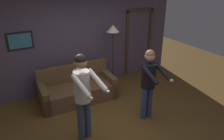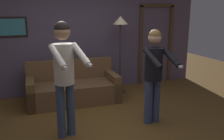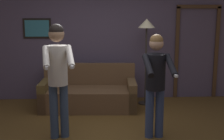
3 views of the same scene
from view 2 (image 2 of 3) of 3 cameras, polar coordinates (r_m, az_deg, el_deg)
name	(u,v)px [view 2 (image 2 of 3)]	position (r m, az deg, el deg)	size (l,w,h in m)	color
ground_plane	(109,131)	(4.22, -0.58, -13.76)	(12.00, 12.00, 0.00)	brown
back_wall_assembly	(76,37)	(5.97, -8.13, 7.39)	(6.40, 0.10, 2.60)	#55485E
couch	(73,89)	(5.45, -8.89, -4.30)	(1.94, 0.94, 0.87)	brown
torchiere_lamp	(120,29)	(5.77, 1.94, 9.40)	(0.35, 0.35, 1.80)	#332D28
person_standing_left	(64,69)	(3.75, -10.85, 0.32)	(0.52, 0.74, 1.79)	#364866
person_standing_right	(154,69)	(4.24, 9.61, 0.30)	(0.45, 0.66, 1.63)	navy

